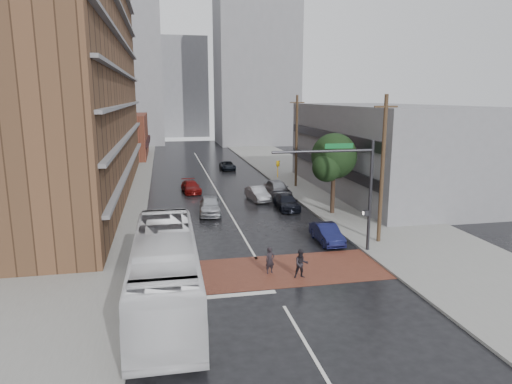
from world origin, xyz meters
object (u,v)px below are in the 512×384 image
object	(u,v)px
suv_travel	(228,166)
transit_bus	(165,271)
car_travel_a	(210,205)
pedestrian_a	(270,260)
car_travel_b	(258,194)
car_parked_mid	(287,202)
pedestrian_b	(301,264)
car_parked_near	(327,234)
car_travel_c	(191,187)
car_parked_far	(277,188)

from	to	relation	value
suv_travel	transit_bus	bearing A→B (deg)	-102.55
transit_bus	car_travel_a	bearing A→B (deg)	77.79
transit_bus	pedestrian_a	xyz separation A→B (m)	(5.79, 2.94, -1.00)
car_travel_b	car_parked_mid	size ratio (longest dim) A/B	0.94
pedestrian_a	pedestrian_b	xyz separation A→B (m)	(1.53, -1.00, 0.04)
car_travel_b	car_parked_near	bearing A→B (deg)	-88.93
car_parked_mid	car_travel_c	bearing A→B (deg)	132.73
transit_bus	car_parked_mid	distance (m)	20.45
car_parked_near	car_parked_mid	world-z (taller)	car_parked_near
car_travel_b	car_parked_far	bearing A→B (deg)	26.35
car_parked_far	transit_bus	bearing A→B (deg)	-120.61
transit_bus	pedestrian_a	size ratio (longest dim) A/B	8.23
car_travel_a	car_parked_mid	xyz separation A→B (m)	(6.87, 0.51, -0.14)
car_parked_far	car_travel_b	bearing A→B (deg)	-150.46
car_travel_c	car_parked_far	world-z (taller)	car_parked_far
pedestrian_a	transit_bus	bearing A→B (deg)	-168.77
car_travel_a	suv_travel	size ratio (longest dim) A/B	1.11
pedestrian_a	car_parked_mid	size ratio (longest dim) A/B	0.35
car_travel_c	car_parked_far	size ratio (longest dim) A/B	0.87
pedestrian_a	car_travel_a	size ratio (longest dim) A/B	0.34
car_travel_b	car_parked_far	size ratio (longest dim) A/B	0.86
car_travel_a	car_parked_near	bearing A→B (deg)	-47.24
pedestrian_b	car_parked_near	distance (m)	6.67
pedestrian_a	car_parked_near	bearing A→B (deg)	26.59
car_travel_b	pedestrian_b	bearing A→B (deg)	-102.06
car_travel_a	transit_bus	bearing A→B (deg)	-97.23
car_parked_mid	car_parked_far	world-z (taller)	car_parked_far
car_travel_a	car_travel_b	world-z (taller)	car_travel_a
car_travel_c	car_travel_b	bearing A→B (deg)	-46.72
pedestrian_a	car_parked_far	size ratio (longest dim) A/B	0.32
car_travel_c	pedestrian_a	bearing A→B (deg)	-88.74
pedestrian_b	car_parked_near	bearing A→B (deg)	61.05
transit_bus	suv_travel	size ratio (longest dim) A/B	3.09
pedestrian_b	suv_travel	world-z (taller)	pedestrian_b
pedestrian_b	car_parked_far	bearing A→B (deg)	82.79
transit_bus	pedestrian_b	xyz separation A→B (m)	(7.32, 1.95, -0.95)
pedestrian_b	car_travel_a	size ratio (longest dim) A/B	0.36
pedestrian_a	car_travel_c	world-z (taller)	pedestrian_a
car_travel_a	car_parked_near	world-z (taller)	car_travel_a
car_travel_b	car_parked_far	distance (m)	2.84
car_travel_a	car_travel_c	xyz separation A→B (m)	(-1.04, 9.41, -0.17)
transit_bus	car_travel_a	world-z (taller)	transit_bus
car_travel_a	car_parked_near	distance (m)	11.67
car_travel_b	car_travel_c	size ratio (longest dim) A/B	0.99
transit_bus	car_parked_far	xyz separation A→B (m)	(11.19, 22.68, -0.95)
pedestrian_a	car_parked_far	distance (m)	20.46
car_parked_mid	car_parked_far	bearing A→B (deg)	85.84
car_parked_mid	suv_travel	bearing A→B (deg)	96.26
car_travel_a	car_travel_b	xyz separation A→B (m)	(5.01, 4.22, -0.10)
car_travel_a	car_parked_far	size ratio (longest dim) A/B	0.96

